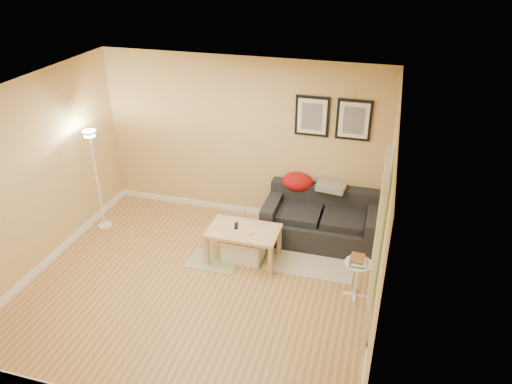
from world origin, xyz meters
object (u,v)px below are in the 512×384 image
at_px(sofa, 322,218).
at_px(book_stack, 358,260).
at_px(coffee_table, 244,244).
at_px(storage_bin, 243,248).
at_px(floor_lamp, 98,183).
at_px(side_table, 356,279).

bearing_deg(sofa, book_stack, -62.08).
distance_m(coffee_table, book_stack, 1.68).
height_order(coffee_table, storage_bin, coffee_table).
distance_m(sofa, floor_lamp, 3.45).
bearing_deg(storage_bin, book_stack, -13.89).
height_order(sofa, side_table, sofa).
relative_size(storage_bin, book_stack, 2.31).
relative_size(coffee_table, storage_bin, 1.71).
xyz_separation_m(sofa, coffee_table, (-0.98, -0.80, -0.13)).
bearing_deg(sofa, floor_lamp, -170.51).
bearing_deg(coffee_table, side_table, -2.57).
height_order(storage_bin, side_table, side_table).
bearing_deg(storage_bin, sofa, 38.57).
height_order(coffee_table, book_stack, book_stack).
xyz_separation_m(storage_bin, side_table, (1.63, -0.39, 0.08)).
bearing_deg(book_stack, sofa, 117.15).
bearing_deg(floor_lamp, sofa, 9.49).
bearing_deg(floor_lamp, storage_bin, -5.28).
bearing_deg(book_stack, side_table, 25.57).
bearing_deg(side_table, sofa, 118.47).
distance_m(side_table, floor_lamp, 4.10).
bearing_deg(floor_lamp, coffee_table, -5.68).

